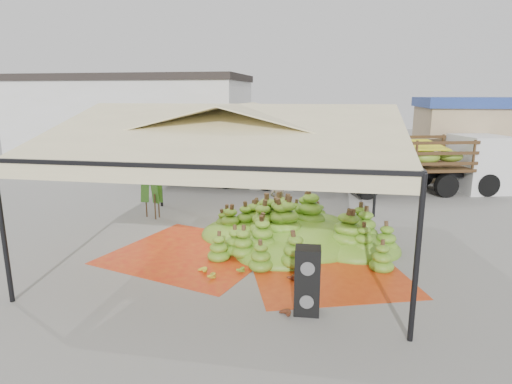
% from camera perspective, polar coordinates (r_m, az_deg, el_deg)
% --- Properties ---
extents(ground, '(90.00, 90.00, 0.00)m').
position_cam_1_polar(ground, '(12.24, -2.22, -7.46)').
color(ground, slate).
rests_on(ground, ground).
extents(canopy_tent, '(8.10, 8.10, 4.00)m').
position_cam_1_polar(canopy_tent, '(11.51, -2.37, 8.13)').
color(canopy_tent, black).
rests_on(canopy_tent, ground).
extents(building_white, '(14.30, 6.30, 5.40)m').
position_cam_1_polar(building_white, '(28.18, -16.16, 9.27)').
color(building_white, silver).
rests_on(building_white, ground).
extents(building_tan, '(6.30, 5.30, 4.10)m').
position_cam_1_polar(building_tan, '(25.39, 27.73, 6.52)').
color(building_tan, tan).
rests_on(building_tan, ground).
extents(tarp_left, '(4.98, 4.85, 0.01)m').
position_cam_1_polar(tarp_left, '(12.00, -8.34, -7.98)').
color(tarp_left, '#C35212').
rests_on(tarp_left, ground).
extents(tarp_right, '(4.60, 4.72, 0.01)m').
position_cam_1_polar(tarp_right, '(10.95, 9.22, -10.12)').
color(tarp_right, '#C54312').
rests_on(tarp_right, ground).
extents(banana_heap, '(7.19, 6.38, 1.32)m').
position_cam_1_polar(banana_heap, '(12.49, 5.92, -3.90)').
color(banana_heap, '#3B7919').
rests_on(banana_heap, ground).
extents(hand_yellow_a, '(0.49, 0.41, 0.21)m').
position_cam_1_polar(hand_yellow_a, '(10.36, -6.40, -10.82)').
color(hand_yellow_a, gold).
rests_on(hand_yellow_a, ground).
extents(hand_yellow_b, '(0.58, 0.57, 0.20)m').
position_cam_1_polar(hand_yellow_b, '(10.63, -7.47, -10.21)').
color(hand_yellow_b, gold).
rests_on(hand_yellow_b, ground).
extents(hand_red_a, '(0.50, 0.45, 0.19)m').
position_cam_1_polar(hand_red_a, '(10.28, 4.40, -11.01)').
color(hand_red_a, '#552313').
rests_on(hand_red_a, ground).
extents(hand_red_b, '(0.55, 0.53, 0.20)m').
position_cam_1_polar(hand_red_b, '(8.68, 3.55, -15.74)').
color(hand_red_b, '#522612').
rests_on(hand_red_b, ground).
extents(hand_green, '(0.46, 0.39, 0.19)m').
position_cam_1_polar(hand_green, '(10.66, -2.43, -10.06)').
color(hand_green, '#4E7C19').
rests_on(hand_green, ground).
extents(hanging_bunches, '(4.74, 0.24, 0.20)m').
position_cam_1_polar(hanging_bunches, '(11.76, -7.01, 4.81)').
color(hanging_bunches, '#517217').
rests_on(hanging_bunches, ground).
extents(speaker_stack, '(0.52, 0.46, 1.37)m').
position_cam_1_polar(speaker_stack, '(8.63, 6.86, -11.65)').
color(speaker_stack, black).
rests_on(speaker_stack, ground).
extents(banana_leaves, '(0.96, 1.36, 3.70)m').
position_cam_1_polar(banana_leaves, '(15.81, -13.24, -3.06)').
color(banana_leaves, '#24691C').
rests_on(banana_leaves, ground).
extents(vendor, '(0.63, 0.52, 1.48)m').
position_cam_1_polar(vendor, '(14.51, 2.94, -1.13)').
color(vendor, gray).
rests_on(vendor, ground).
extents(truck_left, '(7.44, 2.74, 2.53)m').
position_cam_1_polar(truck_left, '(20.70, -3.94, 5.40)').
color(truck_left, '#463217').
rests_on(truck_left, ground).
extents(truck_right, '(7.63, 4.38, 2.48)m').
position_cam_1_polar(truck_right, '(20.33, 22.08, 4.26)').
color(truck_right, '#492D18').
rests_on(truck_right, ground).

